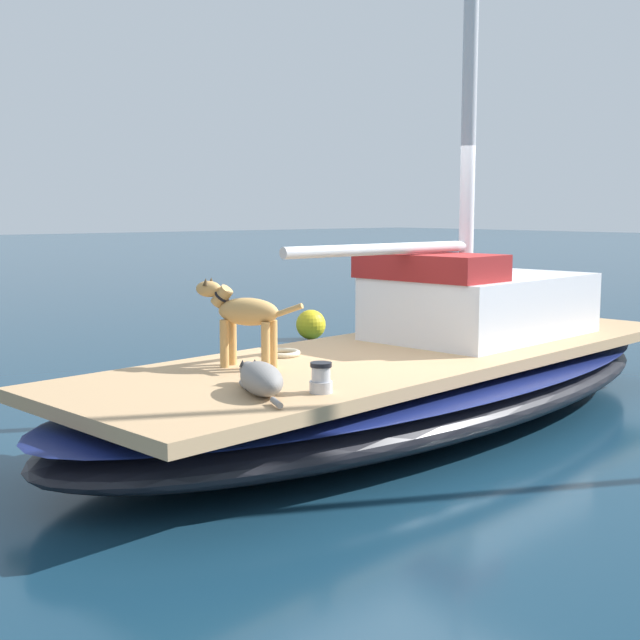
% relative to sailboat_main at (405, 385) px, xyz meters
% --- Properties ---
extents(ground_plane, '(120.00, 120.00, 0.00)m').
position_rel_sailboat_main_xyz_m(ground_plane, '(0.00, 0.00, -0.34)').
color(ground_plane, '#143347').
extents(sailboat_main, '(3.24, 7.45, 0.66)m').
position_rel_sailboat_main_xyz_m(sailboat_main, '(0.00, 0.00, 0.00)').
color(sailboat_main, black).
rests_on(sailboat_main, ground).
extents(mast_main, '(0.14, 2.27, 6.37)m').
position_rel_sailboat_main_xyz_m(mast_main, '(-0.09, 0.73, 3.17)').
color(mast_main, silver).
rests_on(mast_main, sailboat_main).
extents(cabin_house, '(1.62, 2.35, 0.84)m').
position_rel_sailboat_main_xyz_m(cabin_house, '(-0.12, 1.11, 0.67)').
color(cabin_house, silver).
rests_on(cabin_house, sailboat_main).
extents(dog_grey, '(0.91, 0.47, 0.22)m').
position_rel_sailboat_main_xyz_m(dog_grey, '(0.66, -2.08, 0.43)').
color(dog_grey, gray).
rests_on(dog_grey, sailboat_main).
extents(dog_tan, '(0.87, 0.51, 0.70)m').
position_rel_sailboat_main_xyz_m(dog_tan, '(-0.22, -1.60, 0.75)').
color(dog_tan, tan).
rests_on(dog_tan, sailboat_main).
extents(deck_winch, '(0.16, 0.16, 0.21)m').
position_rel_sailboat_main_xyz_m(deck_winch, '(0.90, -1.74, 0.42)').
color(deck_winch, '#B7B7BC').
rests_on(deck_winch, sailboat_main).
extents(coiled_rope, '(0.32, 0.32, 0.04)m').
position_rel_sailboat_main_xyz_m(coiled_rope, '(-0.46, -1.05, 0.35)').
color(coiled_rope, beige).
rests_on(coiled_rope, sailboat_main).
extents(mooring_buoy, '(0.44, 0.44, 0.44)m').
position_rel_sailboat_main_xyz_m(mooring_buoy, '(-4.35, 2.44, -0.12)').
color(mooring_buoy, yellow).
rests_on(mooring_buoy, ground).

